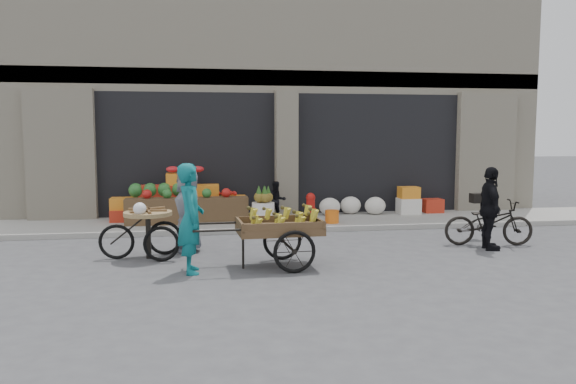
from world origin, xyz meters
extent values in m
plane|color=#424244|center=(0.00, 0.00, 0.00)|extent=(80.00, 80.00, 0.00)
cube|color=gray|center=(0.00, 4.10, 0.06)|extent=(18.00, 2.20, 0.12)
cube|color=beige|center=(0.00, 8.20, 3.50)|extent=(14.00, 6.00, 7.00)
cube|color=gray|center=(0.00, 5.35, 3.60)|extent=(14.00, 0.30, 0.40)
cube|color=black|center=(-2.48, 6.00, 1.67)|extent=(4.40, 1.60, 3.10)
cube|color=black|center=(2.48, 6.00, 1.67)|extent=(4.40, 1.60, 3.10)
cube|color=beige|center=(0.00, 5.15, 1.67)|extent=(0.55, 0.80, 3.22)
cube|color=brown|center=(-2.48, 3.95, 0.42)|extent=(2.80, 0.45, 0.60)
sphere|color=#1E5923|center=(-3.17, 4.45, 0.86)|extent=(0.34, 0.34, 0.34)
cylinder|color=silver|center=(-0.75, 3.60, 0.37)|extent=(0.52, 0.52, 0.50)
cylinder|color=#A5140F|center=(0.35, 3.55, 0.40)|extent=(0.20, 0.20, 0.56)
sphere|color=#A5140F|center=(0.35, 3.55, 0.72)|extent=(0.22, 0.22, 0.22)
cylinder|color=orange|center=(0.85, 3.50, 0.27)|extent=(0.32, 0.32, 0.30)
ellipsoid|color=silver|center=(1.68, 4.70, 0.34)|extent=(1.70, 0.60, 0.44)
imported|color=black|center=(-0.35, 4.20, 0.58)|extent=(0.51, 0.43, 0.93)
cube|color=brown|center=(-0.89, -0.07, 0.63)|extent=(1.41, 0.96, 0.12)
torus|color=black|center=(-0.72, -0.54, 0.34)|extent=(0.69, 0.10, 0.69)
torus|color=black|center=(-0.77, 0.42, 0.34)|extent=(0.69, 0.10, 0.69)
cylinder|color=black|center=(-1.49, -0.10, 0.28)|extent=(0.04, 0.04, 0.56)
imported|color=#0D646A|center=(-2.32, -0.25, 0.87)|extent=(0.46, 0.66, 1.74)
cylinder|color=#9E7F51|center=(-3.08, 0.89, 0.80)|extent=(0.87, 0.87, 0.07)
cube|color=black|center=(-3.08, 0.89, 0.40)|extent=(0.08, 0.08, 0.80)
torus|color=black|center=(-2.85, 0.60, 0.31)|extent=(0.62, 0.09, 0.62)
torus|color=black|center=(-2.82, 1.16, 0.31)|extent=(0.62, 0.09, 0.62)
torus|color=black|center=(-3.63, 0.92, 0.31)|extent=(0.62, 0.09, 0.62)
imported|color=slate|center=(-2.41, 1.41, 0.78)|extent=(0.61, 0.83, 1.55)
imported|color=black|center=(3.43, 1.06, 0.45)|extent=(1.80, 0.90, 0.90)
imported|color=black|center=(3.23, 0.66, 0.79)|extent=(0.55, 0.98, 1.58)
camera|label=1|loc=(-2.16, -9.10, 2.20)|focal=35.00mm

